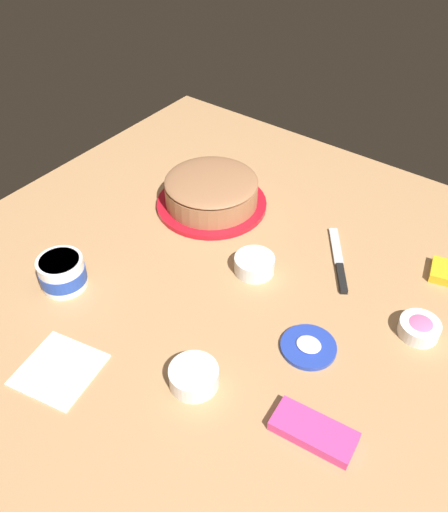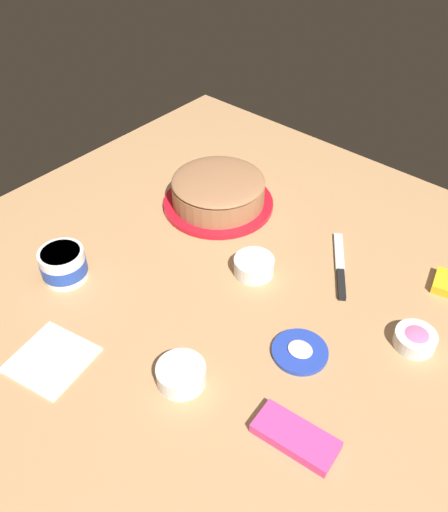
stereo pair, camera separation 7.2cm
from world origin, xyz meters
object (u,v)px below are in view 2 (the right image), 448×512
Objects in this scene: spreading_knife at (340,270)px; sprinkle_bowl_orange at (181,374)px; frosting_tub at (63,264)px; sprinkle_bowl_blue at (254,265)px; sprinkle_bowl_pink at (415,339)px; paper_napkin at (51,359)px; candy_box_lower at (295,437)px; frosting_tub_lid at (299,352)px; frosted_cake at (218,192)px.

spreading_knife is 2.08× the size of sprinkle_bowl_orange.
frosting_tub is 1.11× the size of sprinkle_bowl_blue.
sprinkle_bowl_pink is (0.24, -0.09, 0.01)m from spreading_knife.
sprinkle_bowl_pink is at bearing 51.55° from sprinkle_bowl_orange.
sprinkle_bowl_pink is 0.59× the size of paper_napkin.
sprinkle_bowl_blue is at bearing 72.42° from paper_napkin.
spreading_knife reaches higher than paper_napkin.
sprinkle_bowl_orange is 0.64× the size of candy_box_lower.
frosting_tub_lid is 0.20m from candy_box_lower.
frosted_cake is at bearing 149.17° from frosting_tub_lid.
frosting_tub reaches higher than paper_napkin.
spreading_knife is 0.47m from candy_box_lower.
frosted_cake is 0.73m from candy_box_lower.
candy_box_lower is at bearing -41.82° from sprinkle_bowl_blue.
sprinkle_bowl_blue is (0.33, 0.31, -0.02)m from frosting_tub.
sprinkle_bowl_pink reaches higher than paper_napkin.
paper_napkin is (-0.55, -0.53, -0.02)m from sprinkle_bowl_pink.
sprinkle_bowl_blue is at bearing 132.62° from candy_box_lower.
frosted_cake is at bearing 124.21° from sprinkle_bowl_orange.
sprinkle_bowl_pink is at bearing 25.94° from frosting_tub.
sprinkle_bowl_pink is 0.40m from sprinkle_bowl_blue.
sprinkle_bowl_orange is at bearing -4.57° from frosting_tub.
frosted_cake is 0.55m from frosting_tub_lid.
spreading_knife is 1.34× the size of candy_box_lower.
frosting_tub_lid reaches higher than paper_napkin.
spreading_knife is (0.40, -0.01, -0.04)m from frosted_cake.
frosted_cake is at bearing 148.76° from sprinkle_bowl_blue.
frosted_cake reaches higher than frosting_tub.
sprinkle_bowl_pink is 0.49m from sprinkle_bowl_orange.
spreading_knife is 0.69m from paper_napkin.
candy_box_lower is (0.58, -0.45, -0.03)m from frosted_cake.
sprinkle_bowl_blue reaches higher than spreading_knife.
frosted_cake reaches higher than candy_box_lower.
sprinkle_bowl_pink is at bearing 6.82° from sprinkle_bowl_blue.
frosting_tub is 0.42m from sprinkle_bowl_orange.
sprinkle_bowl_blue is at bearing -31.24° from frosted_cake.
frosted_cake reaches higher than frosting_tub_lid.
spreading_knife is at bearing 63.25° from paper_napkin.
frosting_tub_lid is (0.56, 0.17, -0.03)m from frosting_tub.
sprinkle_bowl_blue is (-0.39, -0.05, 0.00)m from sprinkle_bowl_pink.
sprinkle_bowl_blue reaches higher than sprinkle_bowl_pink.
frosted_cake is at bearing 171.01° from sprinkle_bowl_pink.
frosting_tub_lid is 1.19× the size of sprinkle_bowl_orange.
frosting_tub is 0.58m from frosting_tub_lid.
candy_box_lower is (-0.06, -0.34, -0.01)m from sprinkle_bowl_pink.
spreading_knife is at bearing -1.60° from frosted_cake.
sprinkle_bowl_orange is 0.66× the size of paper_napkin.
paper_napkin is at bearing -43.91° from frosting_tub.
spreading_knife is 0.21m from sprinkle_bowl_blue.
sprinkle_bowl_blue is at bearing -139.20° from spreading_knife.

